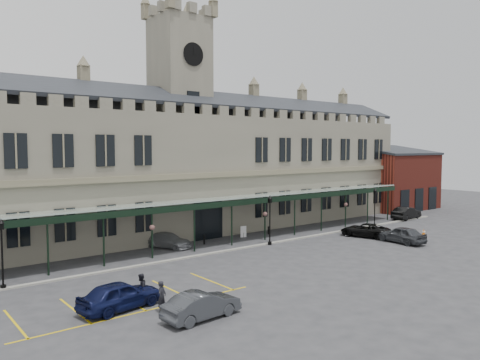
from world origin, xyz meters
TOP-DOWN VIEW (x-y plane):
  - ground at (0.00, 0.00)m, footprint 140.00×140.00m
  - station_building at (0.00, 15.91)m, footprint 60.00×10.36m
  - clock_tower at (0.00, 16.00)m, footprint 5.60×5.60m
  - canopy at (0.00, 7.46)m, footprint 50.00×4.10m
  - brick_annex at (34.00, 12.97)m, footprint 12.40×8.36m
  - kerb at (0.00, 5.50)m, footprint 60.00×0.40m
  - parking_markings at (-14.00, -1.50)m, footprint 16.00×6.00m
  - tree_behind_mid at (8.00, 25.00)m, footprint 6.00×6.00m
  - tree_behind_right at (24.00, 25.00)m, footprint 6.00×6.00m
  - lamp_post_left at (-19.20, 5.57)m, footprint 0.42×0.42m
  - lamp_post_mid at (2.84, 5.22)m, footprint 0.43×0.43m
  - lamp_post_right at (18.83, 5.38)m, footprint 0.41×0.41m
  - traffic_cone at (17.51, -1.35)m, footprint 0.47×0.47m
  - sign_board at (3.22, 9.52)m, footprint 0.64×0.15m
  - bollard_left at (-1.71, 9.12)m, footprint 0.16×0.16m
  - bollard_right at (6.14, 9.08)m, footprint 0.15×0.15m
  - car_left_a at (-15.00, -2.34)m, footprint 4.92×2.65m
  - car_left_b at (-12.24, -6.25)m, footprint 4.40×1.83m
  - car_taxi at (-5.00, 10.00)m, footprint 3.53×4.85m
  - car_van at (12.81, 2.21)m, footprint 3.42×5.20m
  - car_right_a at (13.00, -1.73)m, footprint 2.11×4.67m
  - car_right_b at (26.16, 5.99)m, footprint 4.81×1.99m
  - person_a at (-13.40, -4.14)m, footprint 0.74×0.70m
  - person_b at (-13.49, -1.84)m, footprint 0.99×0.99m

SIDE VIEW (x-z plane):
  - ground at x=0.00m, z-range 0.00..0.00m
  - parking_markings at x=-14.00m, z-range -0.01..0.01m
  - kerb at x=0.00m, z-range 0.00..0.12m
  - traffic_cone at x=17.51m, z-range -0.01..0.74m
  - bollard_right at x=6.14m, z-range 0.00..0.82m
  - bollard_left at x=-1.71m, z-range 0.00..0.87m
  - sign_board at x=3.22m, z-range -0.01..1.09m
  - car_taxi at x=-5.00m, z-range 0.00..1.30m
  - car_van at x=12.81m, z-range 0.00..1.33m
  - car_left_b at x=-12.24m, z-range 0.00..1.42m
  - car_right_b at x=26.16m, z-range 0.00..1.55m
  - car_right_a at x=13.00m, z-range 0.00..1.56m
  - car_left_a at x=-15.00m, z-range 0.00..1.59m
  - person_b at x=-13.49m, z-range 0.00..1.62m
  - person_a at x=-13.40m, z-range 0.00..1.71m
  - canopy at x=0.00m, z-range 0.25..4.55m
  - lamp_post_right at x=18.83m, z-range 0.40..4.72m
  - lamp_post_left at x=-19.20m, z-range 0.41..4.88m
  - lamp_post_mid at x=2.84m, z-range 0.42..4.95m
  - brick_annex at x=34.00m, z-range -0.46..8.77m
  - station_building at x=0.00m, z-range -2.18..15.12m
  - tree_behind_mid at x=8.00m, z-range 4.81..20.81m
  - tree_behind_right at x=24.00m, z-range 4.81..20.81m
  - clock_tower at x=0.00m, z-range 0.71..25.51m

